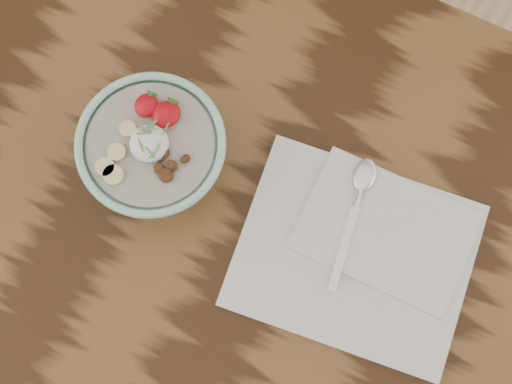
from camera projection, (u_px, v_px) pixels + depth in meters
table at (103, 226)px, 96.00cm from camera, size 160.00×90.00×75.00cm
breakfast_bowl at (155, 152)px, 82.62cm from camera, size 16.98×16.98×11.28cm
napkin at (361, 250)px, 85.24cm from camera, size 29.68×25.06×1.68cm
spoon at (360, 193)px, 85.36cm from camera, size 4.39×16.77×0.87cm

